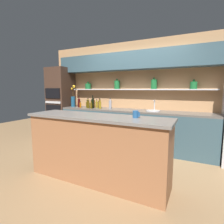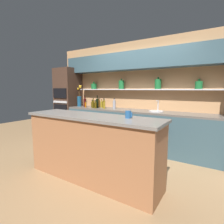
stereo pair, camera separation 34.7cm
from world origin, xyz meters
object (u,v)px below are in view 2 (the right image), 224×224
bottle_wine_8 (97,103)px  bottle_oil_10 (93,105)px  oven_tower (68,102)px  sink_fixture (156,111)px  bottle_oil_2 (96,105)px  bottle_oil_5 (104,104)px  bottle_oil_1 (104,105)px  flower_vase (79,100)px  bottle_oil_4 (102,104)px  bottle_sauce_3 (86,105)px  bottle_wine_7 (85,102)px  bottle_oil_0 (92,104)px  bottle_spirit_6 (99,103)px  bottle_oil_9 (93,103)px  coffee_mug (128,115)px  bottle_spirit_11 (114,104)px

bottle_wine_8 → bottle_oil_10: (-0.08, -0.09, -0.05)m
oven_tower → sink_fixture: oven_tower is taller
sink_fixture → bottle_oil_2: sink_fixture is taller
bottle_oil_5 → bottle_oil_10: bearing=-155.2°
oven_tower → bottle_wine_8: size_ratio=6.08×
oven_tower → bottle_oil_1: bearing=-4.2°
flower_vase → bottle_oil_2: flower_vase is taller
flower_vase → bottle_oil_4: flower_vase is taller
bottle_sauce_3 → bottle_wine_7: 0.20m
bottle_oil_0 → bottle_spirit_6: bearing=63.8°
bottle_sauce_3 → bottle_spirit_6: size_ratio=0.69×
bottle_oil_0 → bottle_sauce_3: (-0.15, -0.10, -0.01)m
bottle_oil_4 → bottle_oil_10: bottle_oil_4 is taller
bottle_oil_1 → bottle_spirit_6: bottle_spirit_6 is taller
flower_vase → bottle_oil_2: size_ratio=2.86×
bottle_oil_5 → bottle_oil_9: 0.42m
sink_fixture → bottle_oil_10: bearing=-174.4°
bottle_spirit_6 → bottle_oil_10: (0.02, -0.30, -0.03)m
oven_tower → bottle_oil_5: 1.34m
bottle_oil_2 → bottle_wine_7: bottle_wine_7 is taller
bottle_spirit_6 → bottle_oil_2: bearing=-68.5°
bottle_oil_1 → coffee_mug: bearing=-46.2°
bottle_oil_4 → bottle_wine_8: size_ratio=0.66×
flower_vase → bottle_sauce_3: 0.40m
bottle_oil_10 → bottle_wine_7: bearing=160.7°
oven_tower → bottle_oil_10: oven_tower is taller
bottle_sauce_3 → bottle_spirit_11: bearing=12.6°
flower_vase → bottle_wine_8: flower_vase is taller
bottle_spirit_6 → bottle_oil_9: (-0.13, -0.09, -0.00)m
bottle_wine_7 → bottle_oil_2: bearing=-18.3°
bottle_spirit_6 → sink_fixture: bearing=-4.6°
coffee_mug → bottle_oil_1: bearing=133.8°
bottle_oil_2 → bottle_oil_1: bearing=18.4°
bottle_oil_4 → bottle_oil_10: (-0.10, -0.24, -0.00)m
bottle_oil_4 → bottle_oil_10: size_ratio=1.05×
bottle_oil_1 → bottle_oil_0: bearing=171.9°
sink_fixture → bottle_oil_4: (-1.56, 0.08, 0.06)m
sink_fixture → bottle_oil_0: sink_fixture is taller
coffee_mug → bottle_wine_8: bearing=137.5°
bottle_sauce_3 → bottle_wine_7: (-0.15, 0.13, 0.05)m
oven_tower → flower_vase: (0.46, -0.00, 0.10)m
bottle_wine_7 → bottle_oil_5: bearing=-1.9°
bottle_wine_7 → coffee_mug: bottle_wine_7 is taller
bottle_wine_8 → bottle_spirit_11: bottle_wine_8 is taller
bottle_oil_2 → bottle_oil_5: (0.16, 0.15, 0.02)m
bottle_oil_4 → bottle_wine_8: bottle_wine_8 is taller
flower_vase → bottle_wine_7: flower_vase is taller
bottle_wine_7 → bottle_wine_8: bottle_wine_8 is taller
bottle_oil_0 → bottle_oil_2: (0.22, -0.14, 0.00)m
bottle_spirit_6 → bottle_oil_0: bearing=-116.2°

